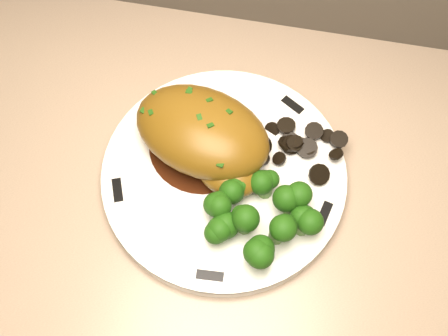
% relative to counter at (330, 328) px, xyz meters
% --- Properties ---
extents(counter, '(2.00, 0.66, 0.99)m').
position_rel_counter_xyz_m(counter, '(0.00, 0.00, 0.00)').
color(counter, brown).
rests_on(counter, ground).
extents(plate, '(0.37, 0.37, 0.02)m').
position_rel_counter_xyz_m(plate, '(-0.21, 0.06, 0.44)').
color(plate, white).
rests_on(plate, counter).
extents(rim_accent_0, '(0.03, 0.02, 0.00)m').
position_rel_counter_xyz_m(rim_accent_0, '(-0.14, 0.17, 0.45)').
color(rim_accent_0, black).
rests_on(rim_accent_0, plate).
extents(rim_accent_1, '(0.03, 0.03, 0.00)m').
position_rel_counter_xyz_m(rim_accent_1, '(-0.29, 0.16, 0.45)').
color(rim_accent_1, black).
rests_on(rim_accent_1, plate).
extents(rim_accent_2, '(0.02, 0.03, 0.00)m').
position_rel_counter_xyz_m(rim_accent_2, '(-0.32, 0.01, 0.45)').
color(rim_accent_2, black).
rests_on(rim_accent_2, plate).
extents(rim_accent_3, '(0.03, 0.01, 0.00)m').
position_rel_counter_xyz_m(rim_accent_3, '(-0.20, -0.06, 0.45)').
color(rim_accent_3, black).
rests_on(rim_accent_3, plate).
extents(rim_accent_4, '(0.02, 0.03, 0.00)m').
position_rel_counter_xyz_m(rim_accent_4, '(-0.09, 0.03, 0.45)').
color(rim_accent_4, black).
rests_on(rim_accent_4, plate).
extents(gravy_pool, '(0.13, 0.13, 0.00)m').
position_rel_counter_xyz_m(gravy_pool, '(-0.24, 0.09, 0.45)').
color(gravy_pool, '#351509').
rests_on(gravy_pool, plate).
extents(chicken_breast, '(0.19, 0.15, 0.06)m').
position_rel_counter_xyz_m(chicken_breast, '(-0.24, 0.09, 0.48)').
color(chicken_breast, brown).
rests_on(chicken_breast, plate).
extents(mushroom_pile, '(0.09, 0.07, 0.02)m').
position_rel_counter_xyz_m(mushroom_pile, '(-0.13, 0.10, 0.45)').
color(mushroom_pile, black).
rests_on(mushroom_pile, plate).
extents(broccoli_florets, '(0.12, 0.10, 0.04)m').
position_rel_counter_xyz_m(broccoli_florets, '(-0.16, 0.01, 0.47)').
color(broccoli_florets, '#4E7632').
rests_on(broccoli_florets, plate).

